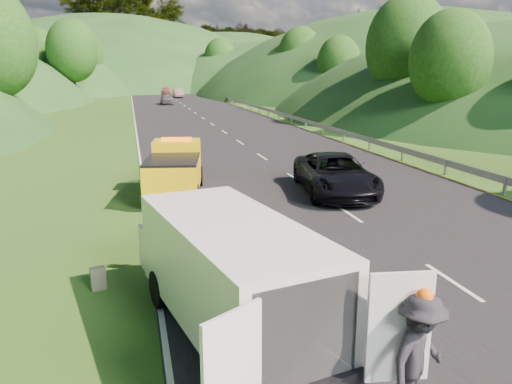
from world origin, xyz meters
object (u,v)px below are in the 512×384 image
object	(u,v)px
child	(216,267)
woman	(167,274)
white_van	(229,269)
suitcase	(98,278)
tow_truck	(175,169)
passing_suv	(335,194)

from	to	relation	value
child	woman	bearing A→B (deg)	-136.62
white_van	suitcase	bearing A→B (deg)	122.66
white_van	child	distance (m)	3.55
child	tow_truck	bearing A→B (deg)	127.87
suitcase	white_van	bearing A→B (deg)	-45.29
tow_truck	child	bearing A→B (deg)	-77.38
woman	child	size ratio (longest dim) A/B	1.51
white_van	suitcase	xyz separation A→B (m)	(-2.59, 2.62, -1.03)
suitcase	tow_truck	bearing A→B (deg)	73.09
child	suitcase	bearing A→B (deg)	-131.38
passing_suv	white_van	bearing A→B (deg)	-114.17
tow_truck	passing_suv	world-z (taller)	tow_truck
white_van	passing_suv	bearing A→B (deg)	45.16
child	passing_suv	world-z (taller)	passing_suv
suitcase	passing_suv	distance (m)	11.45
tow_truck	child	xyz separation A→B (m)	(0.32, -7.77, -1.09)
child	suitcase	xyz separation A→B (m)	(-2.88, -0.67, 0.27)
white_van	suitcase	size ratio (longest dim) A/B	12.65
tow_truck	child	world-z (taller)	tow_truck
woman	passing_suv	world-z (taller)	woman
tow_truck	woman	xyz separation A→B (m)	(-0.97, -7.95, -1.09)
tow_truck	passing_suv	xyz separation A→B (m)	(6.34, -1.26, -1.09)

